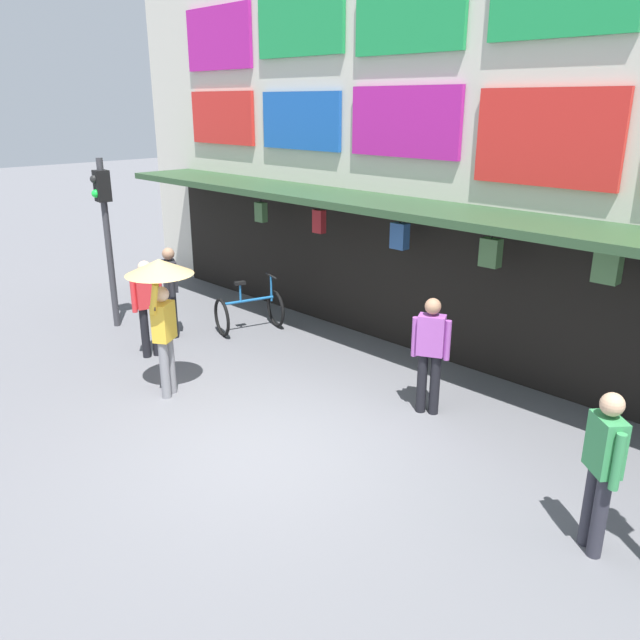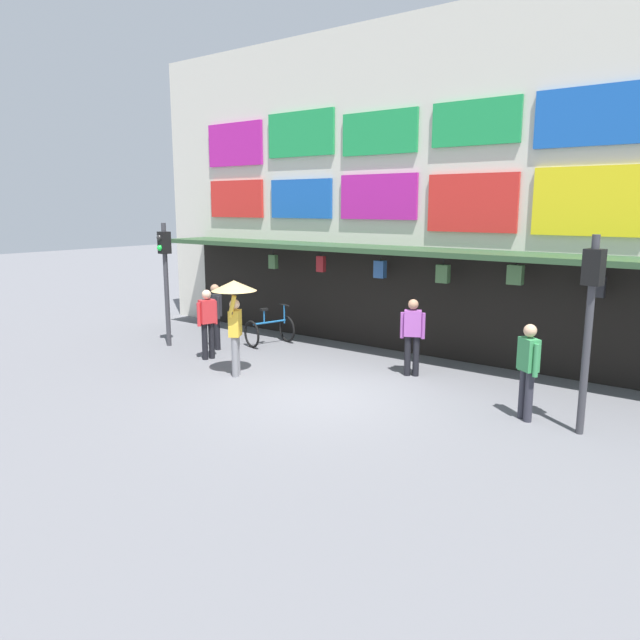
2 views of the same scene
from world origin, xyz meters
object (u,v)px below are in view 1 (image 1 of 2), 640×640
Objects in this scene: pedestrian_in_yellow at (148,303)px; pedestrian_in_black at (602,465)px; pedestrian_in_green at (431,347)px; pedestrian_in_blue at (171,287)px; bicycle_parked at (250,311)px; pedestrian_with_umbrella at (161,289)px; traffic_light_near at (105,217)px.

pedestrian_in_black is at bearing 3.27° from pedestrian_in_yellow.
pedestrian_in_black is at bearing -23.61° from pedestrian_in_green.
pedestrian_in_blue is at bearing 177.22° from pedestrian_in_black.
pedestrian_with_umbrella is (1.36, -2.62, 1.25)m from bicycle_parked.
pedestrian_in_green is 1.00× the size of pedestrian_in_blue.
pedestrian_in_green is (4.39, -0.32, 0.59)m from bicycle_parked.
pedestrian_in_green and pedestrian_in_black have the same top height.
pedestrian_in_green and pedestrian_in_blue have the same top height.
traffic_light_near is at bearing -168.12° from pedestrian_in_green.
pedestrian_in_blue reaches higher than bicycle_parked.
pedestrian_with_umbrella reaches higher than bicycle_parked.
pedestrian_in_yellow is at bearing -9.75° from traffic_light_near.
pedestrian_in_yellow is 4.88m from pedestrian_in_green.
bicycle_parked is 2.08m from pedestrian_in_yellow.
traffic_light_near is at bearing -179.37° from pedestrian_in_black.
pedestrian_with_umbrella is 1.24× the size of pedestrian_in_blue.
traffic_light_near is 1.90× the size of pedestrian_in_blue.
pedestrian_with_umbrella is (1.55, -0.62, 0.69)m from pedestrian_in_yellow.
pedestrian_in_yellow is (-0.19, -2.00, 0.55)m from bicycle_parked.
traffic_light_near reaches higher than pedestrian_in_green.
pedestrian_in_green is 3.14m from pedestrian_in_black.
bicycle_parked is at bearing 84.47° from pedestrian_in_yellow.
traffic_light_near is 9.41m from pedestrian_in_black.
traffic_light_near is 1.54× the size of pedestrian_with_umbrella.
bicycle_parked is at bearing 56.50° from pedestrian_in_blue.
traffic_light_near is 3.19m from bicycle_parked.
bicycle_parked is 0.78× the size of pedestrian_in_yellow.
traffic_light_near is 1.90× the size of pedestrian_in_yellow.
pedestrian_in_yellow is at bearing -54.21° from pedestrian_in_blue.
pedestrian_in_yellow is 1.01m from pedestrian_in_blue.
pedestrian_with_umbrella reaches higher than pedestrian_in_blue.
pedestrian_in_green is at bearing 37.25° from pedestrian_with_umbrella.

